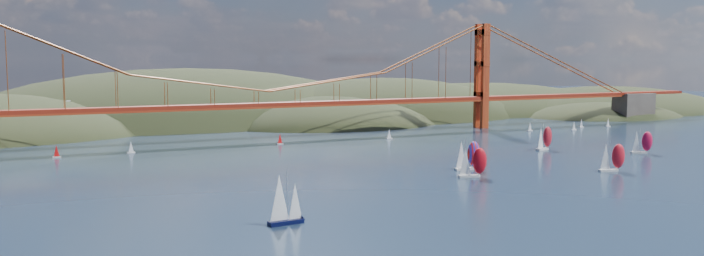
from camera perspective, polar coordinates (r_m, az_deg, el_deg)
name	(u,v)px	position (r m, az deg, el deg)	size (l,w,h in m)	color
ground	(538,223)	(159.41, 15.17, -7.67)	(1200.00, 1200.00, 0.00)	black
headlands	(284,139)	(423.79, -5.70, -0.92)	(725.00, 225.00, 96.00)	black
bridge	(263,69)	(312.68, -7.42, 4.92)	(552.00, 12.00, 55.00)	maroon
sloop_navy	(284,200)	(152.58, -5.66, -5.96)	(8.22, 4.86, 12.52)	black
racer_0	(472,162)	(215.34, 9.95, -2.77)	(9.25, 5.44, 10.37)	silver
racer_1	(612,157)	(238.34, 20.77, -2.25)	(9.14, 5.19, 10.24)	white
racer_2	(642,142)	(287.90, 22.93, -1.06)	(8.74, 5.55, 9.78)	silver
racer_3	(544,138)	(286.45, 15.67, -0.78)	(9.45, 5.45, 10.59)	silver
racer_rwb	(467,155)	(229.45, 9.56, -2.21)	(9.34, 3.92, 10.65)	silver
distant_boat_2	(56,151)	(276.82, -23.35, -1.80)	(3.00, 2.00, 4.70)	silver
distant_boat_3	(131,147)	(279.90, -17.90, -1.52)	(3.00, 2.00, 4.70)	silver
distant_boat_4	(530,126)	(359.91, 14.58, 0.12)	(3.00, 2.00, 4.70)	silver
distant_boat_5	(574,126)	(370.41, 17.97, 0.18)	(3.00, 2.00, 4.70)	silver
distant_boat_6	(581,123)	(386.56, 18.53, 0.38)	(3.00, 2.00, 4.70)	silver
distant_boat_7	(608,122)	(396.09, 20.52, 0.44)	(3.00, 2.00, 4.70)	silver
distant_boat_8	(389,134)	(314.43, 3.11, -0.49)	(3.00, 2.00, 4.70)	silver
distant_boat_9	(280,139)	(295.71, -6.01, -0.90)	(3.00, 2.00, 4.70)	silver
gull	(68,101)	(141.57, -22.51, 2.09)	(0.90, 0.25, 0.17)	white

